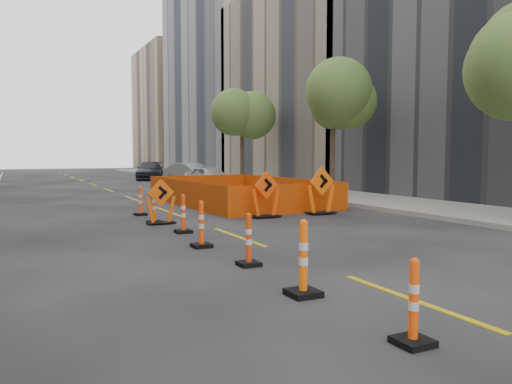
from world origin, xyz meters
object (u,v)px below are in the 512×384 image
channelizer_3 (249,240)px  channelizer_7 (140,201)px  channelizer_5 (183,214)px  parked_car_near (210,178)px  channelizer_4 (201,224)px  channelizer_6 (154,206)px  chevron_sign_center (266,194)px  parked_car_far (150,171)px  chevron_sign_right (321,191)px  parked_car_mid (191,174)px  channelizer_1 (414,302)px  channelizer_2 (303,258)px  chevron_sign_left (161,201)px

channelizer_3 → channelizer_7: size_ratio=0.98×
channelizer_5 → channelizer_7: (-0.12, 4.23, -0.01)m
channelizer_5 → parked_car_near: (6.37, 14.64, 0.19)m
channelizer_4 → channelizer_6: channelizer_4 is taller
channelizer_3 → channelizer_5: bearing=88.3°
chevron_sign_center → parked_car_far: chevron_sign_center is taller
channelizer_3 → channelizer_6: size_ratio=0.96×
chevron_sign_right → parked_car_mid: 18.02m
channelizer_6 → parked_car_far: size_ratio=0.21×
channelizer_1 → chevron_sign_center: chevron_sign_center is taller
channelizer_3 → channelizer_4: 2.12m
chevron_sign_right → chevron_sign_center: bearing=175.0°
channelizer_2 → chevron_sign_right: size_ratio=0.69×
chevron_sign_left → parked_car_far: 26.44m
channelizer_7 → chevron_sign_center: chevron_sign_center is taller
channelizer_3 → chevron_sign_left: (0.05, 6.11, 0.18)m
channelizer_4 → parked_car_near: parked_car_near is taller
channelizer_4 → parked_car_far: (6.45, 29.68, 0.20)m
channelizer_1 → channelizer_6: size_ratio=0.93×
chevron_sign_left → parked_car_far: parked_car_far is taller
channelizer_2 → parked_car_far: 34.52m
channelizer_5 → parked_car_far: parked_car_far is taller
channelizer_1 → parked_car_near: bearing=74.2°
channelizer_1 → channelizer_6: (-0.02, 10.59, 0.03)m
channelizer_2 → channelizer_5: (0.26, 6.35, -0.05)m
channelizer_2 → channelizer_7: size_ratio=1.12×
channelizer_7 → parked_car_far: bearing=74.9°
chevron_sign_right → parked_car_near: (0.87, 12.82, -0.12)m
channelizer_4 → chevron_sign_right: chevron_sign_right is taller
channelizer_3 → channelizer_1: bearing=-90.8°
channelizer_7 → parked_car_near: 12.26m
channelizer_2 → channelizer_7: bearing=89.2°
channelizer_1 → channelizer_3: 4.24m
channelizer_1 → channelizer_2: (-0.07, 2.12, 0.08)m
channelizer_1 → parked_car_far: bearing=80.0°
channelizer_5 → parked_car_far: (6.18, 27.56, 0.21)m
channelizer_5 → parked_car_far: 28.25m
channelizer_6 → parked_car_mid: (7.22, 17.66, 0.22)m
chevron_sign_center → chevron_sign_right: chevron_sign_right is taller
channelizer_2 → channelizer_4: 4.23m
chevron_sign_left → chevron_sign_center: (3.45, -0.04, 0.09)m
parked_car_far → chevron_sign_right: bearing=-73.5°
chevron_sign_center → parked_car_mid: 18.30m
chevron_sign_center → parked_car_near: size_ratio=0.37×
channelizer_4 → chevron_sign_center: 5.39m
chevron_sign_left → channelizer_3: bearing=-95.2°
channelizer_2 → parked_car_far: bearing=79.2°
channelizer_1 → channelizer_4: 6.35m
channelizer_6 → parked_car_mid: 19.08m
channelizer_7 → chevron_sign_right: (5.62, -2.42, 0.31)m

